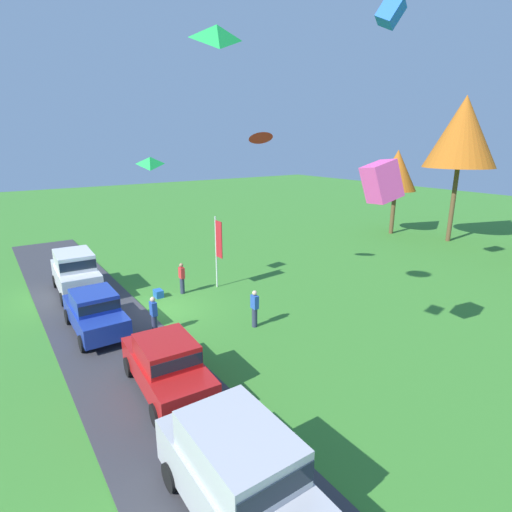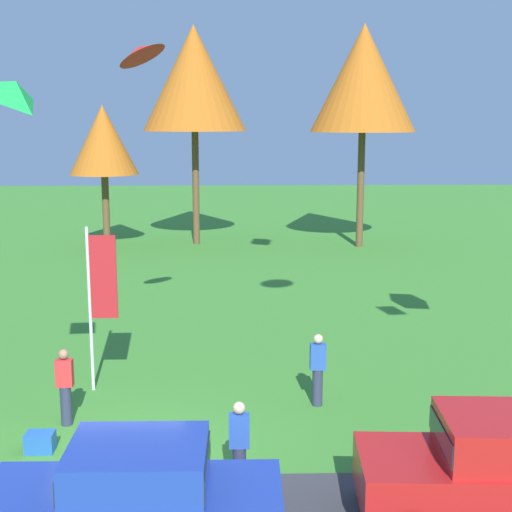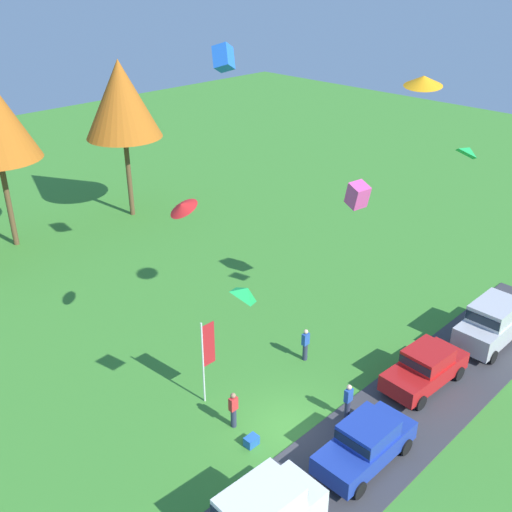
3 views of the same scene
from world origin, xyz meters
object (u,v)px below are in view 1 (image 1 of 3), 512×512
at_px(car_suv_near_entrance, 239,472).
at_px(flag_banner, 218,244).
at_px(person_watching_sky, 255,308).
at_px(car_sedan_mid_row, 95,310).
at_px(person_on_lawn, 154,315).
at_px(kite_box_high_right, 381,182).
at_px(car_suv_far_end, 75,271).
at_px(kite_box_high_left, 391,11).
at_px(kite_diamond_near_flag, 150,161).
at_px(cooler_box, 158,293).
at_px(person_beside_suv, 182,278).
at_px(kite_diamond_trailing_tail, 217,32).
at_px(kite_delta_over_trees, 260,136).
at_px(car_sedan_by_flagpole, 167,363).
at_px(tree_center_back, 462,132).
at_px(tree_far_right, 397,171).

xyz_separation_m(car_suv_near_entrance, flag_banner, (-12.77, 6.75, 1.27)).
bearing_deg(person_watching_sky, car_sedan_mid_row, -119.62).
height_order(car_suv_near_entrance, person_on_lawn, car_suv_near_entrance).
bearing_deg(car_sedan_mid_row, kite_box_high_right, 40.22).
bearing_deg(car_suv_far_end, kite_box_high_left, 51.06).
bearing_deg(car_sedan_mid_row, car_suv_far_end, 176.59).
height_order(car_sedan_mid_row, kite_diamond_near_flag, kite_diamond_near_flag).
relative_size(flag_banner, cooler_box, 7.23).
xyz_separation_m(car_suv_far_end, person_watching_sky, (8.76, 5.60, -0.42)).
bearing_deg(kite_box_high_right, person_beside_suv, -168.29).
relative_size(car_suv_near_entrance, kite_diamond_trailing_tail, 5.18).
height_order(car_sedan_mid_row, cooler_box, car_sedan_mid_row).
xyz_separation_m(flag_banner, kite_diamond_trailing_tail, (9.94, -5.42, 7.71)).
height_order(kite_diamond_trailing_tail, kite_delta_over_trees, kite_diamond_trailing_tail).
height_order(car_suv_far_end, kite_diamond_trailing_tail, kite_diamond_trailing_tail).
xyz_separation_m(car_suv_far_end, kite_box_high_right, (13.94, 6.90, 5.43)).
xyz_separation_m(car_suv_far_end, car_sedan_by_flagpole, (11.10, 0.54, -0.25)).
relative_size(kite_delta_over_trees, kite_box_high_left, 1.21).
bearing_deg(tree_center_back, car_sedan_mid_row, -88.70).
distance_m(car_suv_near_entrance, flag_banner, 14.50).
relative_size(car_suv_far_end, kite_delta_over_trees, 3.67).
xyz_separation_m(kite_delta_over_trees, kite_diamond_near_flag, (-1.56, -5.46, -1.20)).
distance_m(tree_far_right, kite_box_high_right, 23.81).
relative_size(person_on_lawn, kite_box_high_left, 1.62).
height_order(tree_far_right, kite_box_high_right, kite_box_high_right).
height_order(car_suv_far_end, car_suv_near_entrance, same).
bearing_deg(cooler_box, car_suv_far_end, -131.19).
bearing_deg(cooler_box, flag_banner, 79.15).
height_order(car_sedan_by_flagpole, tree_far_right, tree_far_right).
relative_size(person_on_lawn, kite_diamond_near_flag, 1.71).
distance_m(car_suv_near_entrance, cooler_box, 13.88).
xyz_separation_m(car_sedan_mid_row, kite_diamond_trailing_tail, (8.15, 1.63, 9.23)).
xyz_separation_m(car_suv_near_entrance, kite_box_high_right, (-2.44, 6.93, 5.43)).
bearing_deg(kite_diamond_near_flag, kite_box_high_left, 51.50).
height_order(car_sedan_mid_row, tree_center_back, tree_center_back).
distance_m(car_suv_near_entrance, kite_diamond_near_flag, 15.05).
relative_size(person_on_lawn, kite_diamond_trailing_tail, 1.92).
height_order(person_watching_sky, tree_center_back, tree_center_back).
distance_m(kite_box_high_right, kite_delta_over_trees, 9.80).
height_order(tree_far_right, kite_delta_over_trees, kite_delta_over_trees).
xyz_separation_m(car_sedan_by_flagpole, person_watching_sky, (-2.34, 5.06, -0.16)).
bearing_deg(person_watching_sky, tree_center_back, 100.21).
bearing_deg(kite_delta_over_trees, car_sedan_by_flagpole, -51.70).
xyz_separation_m(car_sedan_by_flagpole, kite_delta_over_trees, (-6.63, 8.39, 7.19)).
bearing_deg(kite_delta_over_trees, kite_box_high_left, 30.41).
distance_m(person_on_lawn, tree_center_back, 27.38).
bearing_deg(kite_box_high_right, car_sedan_by_flagpole, -114.04).
distance_m(kite_box_high_right, kite_diamond_near_flag, 11.55).
distance_m(car_suv_far_end, car_sedan_by_flagpole, 11.12).
height_order(car_sedan_mid_row, car_sedan_by_flagpole, same).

